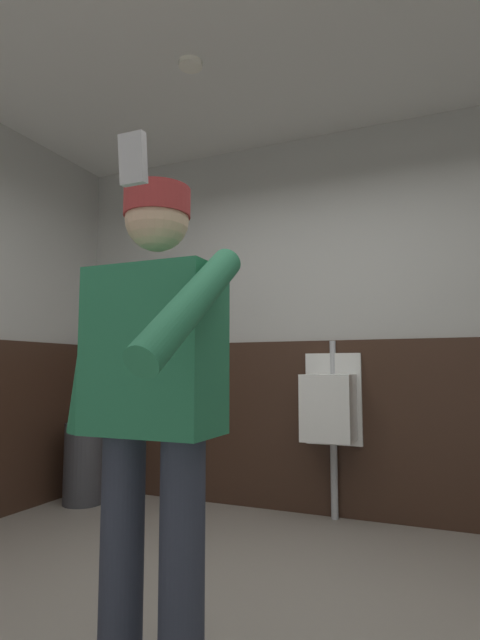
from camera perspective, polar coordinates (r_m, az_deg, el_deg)
wall_back at (r=3.72m, az=10.76°, el=0.20°), size 4.93×0.12×2.83m
wainscot_band_back at (r=3.65m, az=10.74°, el=-12.15°), size 4.33×0.03×1.24m
downlight_far at (r=3.24m, az=-5.79°, el=27.52°), size 0.14×0.14×0.03m
urinal_solo at (r=3.50m, az=10.45°, el=-9.90°), size 0.40×0.34×1.24m
person at (r=1.61m, az=-10.17°, el=-8.42°), size 0.64×0.60×1.64m
cell_phone at (r=1.13m, az=-12.38°, el=17.87°), size 0.06×0.03×0.11m
trash_bin at (r=4.15m, az=-17.71°, el=-15.60°), size 0.31×0.31×0.61m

